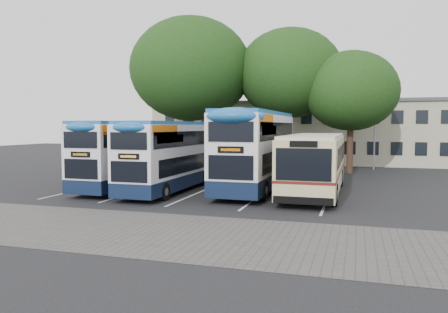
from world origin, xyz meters
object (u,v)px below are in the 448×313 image
tree_mid (290,74)px  tree_left (191,69)px  bus_dd_right (257,147)px  tree_right (351,91)px  bus_single (315,160)px  lamp_post (375,110)px  bus_dd_left (129,151)px  bus_dd_mid (171,153)px

tree_mid → tree_left: bearing=-169.3°
tree_mid → bus_dd_right: (-0.08, -11.84, -5.56)m
tree_right → tree_mid: bearing=168.1°
tree_left → tree_right: bearing=2.2°
tree_right → bus_single: (-1.64, -11.12, -4.58)m
lamp_post → bus_single: (-3.56, -14.28, -3.25)m
bus_dd_left → bus_dd_right: (7.55, 1.35, 0.30)m
tree_mid → lamp_post: bearing=17.3°
tree_left → bus_dd_left: 13.25m
tree_left → tree_right: tree_left is taller
lamp_post → bus_single: bearing=-104.0°
bus_dd_left → bus_dd_mid: bus_dd_left is taller
bus_dd_left → tree_left: bearing=92.6°
lamp_post → tree_right: 3.93m
tree_mid → bus_single: (3.28, -12.16, -6.22)m
bus_dd_mid → bus_single: bus_dd_mid is taller
lamp_post → tree_left: size_ratio=0.70×
tree_mid → bus_dd_right: tree_mid is taller
tree_mid → bus_dd_left: (-7.63, -13.19, -5.86)m
lamp_post → bus_single: size_ratio=0.83×
tree_mid → bus_dd_left: 16.32m
tree_left → bus_dd_mid: size_ratio=1.36×
lamp_post → bus_dd_mid: 19.77m
tree_left → bus_dd_right: tree_left is taller
lamp_post → bus_dd_right: (-6.92, -13.96, -2.59)m
tree_left → bus_single: bearing=-42.8°
tree_mid → bus_dd_left: tree_mid is taller
tree_mid → bus_dd_right: 13.08m
bus_dd_right → lamp_post: bearing=63.6°
bus_dd_right → bus_dd_left: bearing=-169.9°
bus_dd_left → bus_dd_right: bearing=10.1°
tree_right → bus_dd_mid: 16.43m
lamp_post → bus_single: lamp_post is taller
tree_left → bus_dd_left: tree_left is taller
tree_right → bus_single: size_ratio=0.88×
bus_dd_mid → bus_dd_right: (4.61, 1.84, 0.31)m
tree_left → bus_dd_left: bearing=-87.4°
bus_single → bus_dd_right: bearing=174.6°
tree_left → tree_right: size_ratio=1.35×
tree_right → bus_dd_right: bearing=-114.9°
tree_mid → bus_dd_right: size_ratio=1.08×
bus_dd_mid → bus_dd_right: 4.97m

